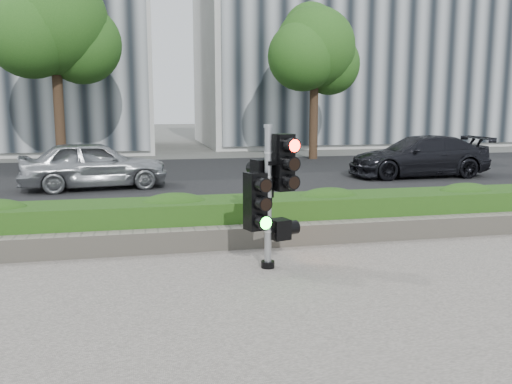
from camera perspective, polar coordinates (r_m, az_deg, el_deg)
The scene contains 12 objects.
ground at distance 6.98m, azimuth 3.00°, elevation -9.92°, with size 120.00×120.00×0.00m, color #51514C.
sidewalk at distance 4.81m, azimuth 11.35°, elevation -19.15°, with size 16.00×11.00×0.03m, color #9E9389.
road at distance 16.61m, azimuth -6.14°, elevation 1.25°, with size 60.00×13.00×0.02m, color black.
curb at distance 9.92m, azimuth -1.81°, elevation -3.77°, with size 60.00×0.25×0.12m, color gray.
stone_wall at distance 8.69m, azimuth -0.31°, elevation -4.68°, with size 12.00×0.32×0.34m, color gray.
hedge at distance 9.28m, azimuth -1.14°, elevation -2.72°, with size 12.00×1.00×0.68m, color #437724.
building_right at distance 34.06m, azimuth 10.11°, elevation 15.30°, with size 18.00×10.00×12.00m, color #B7B7B2.
tree_left at distance 21.28m, azimuth -20.51°, elevation 16.07°, with size 4.61×4.03×7.34m.
tree_right at distance 23.18m, azimuth 6.13°, elevation 14.56°, with size 4.10×3.58×6.53m.
traffic_signal at distance 7.43m, azimuth 1.34°, elevation 0.27°, with size 0.73×0.62×1.99m.
car_silver at distance 15.35m, azimuth -16.66°, elevation 2.80°, with size 1.56×3.88×1.32m, color #9DA0A4.
car_dark at distance 17.98m, azimuth 16.72°, elevation 3.63°, with size 1.82×4.47×1.30m, color black.
Camera 1 is at (-1.76, -6.36, 2.28)m, focal length 38.00 mm.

